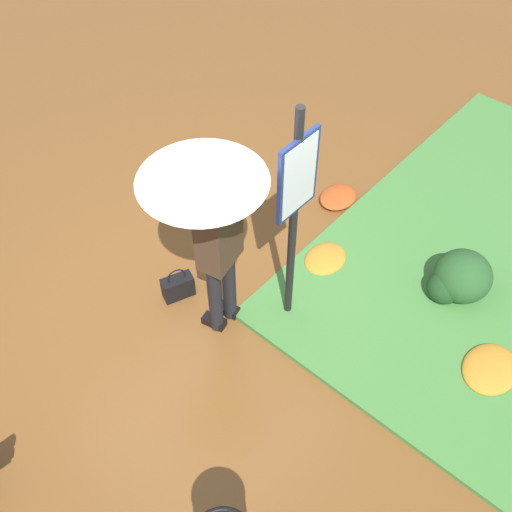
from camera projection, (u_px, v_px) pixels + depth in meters
name	position (u px, v px, depth m)	size (l,w,h in m)	color
ground_plane	(195.00, 311.00, 5.86)	(18.00, 18.00, 0.00)	brown
person_with_umbrella	(210.00, 205.00, 4.58)	(0.96, 0.96, 2.04)	black
info_sign_post	(296.00, 201.00, 4.77)	(0.44, 0.07, 2.30)	black
handbag	(178.00, 287.00, 5.89)	(0.33, 0.24, 0.37)	black
shrub_cluster	(459.00, 278.00, 5.83)	(0.60, 0.55, 0.49)	#285628
leaf_pile_near_person	(325.00, 259.00, 6.23)	(0.48, 0.38, 0.11)	#C68428
leaf_pile_by_bench	(490.00, 369.00, 5.37)	(0.57, 0.46, 0.13)	#C68428
leaf_pile_far_path	(338.00, 197.00, 6.84)	(0.46, 0.37, 0.10)	#B74C1E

